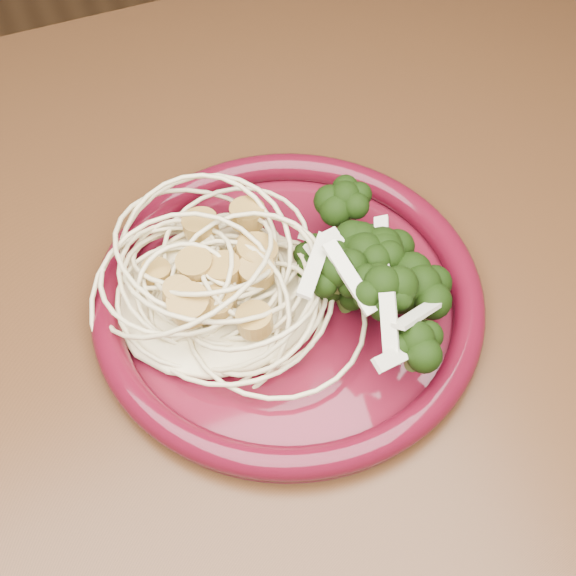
# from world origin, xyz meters

# --- Properties ---
(dining_table) EXTENTS (1.20, 0.80, 0.75)m
(dining_table) POSITION_xyz_m (0.00, 0.00, 0.65)
(dining_table) COLOR #472814
(dining_table) RESTS_ON ground
(dinner_plate) EXTENTS (0.33, 0.33, 0.02)m
(dinner_plate) POSITION_xyz_m (-0.05, 0.03, 0.76)
(dinner_plate) COLOR #4F0C19
(dinner_plate) RESTS_ON dining_table
(spaghetti_pile) EXTENTS (0.18, 0.16, 0.03)m
(spaghetti_pile) POSITION_xyz_m (-0.09, 0.05, 0.77)
(spaghetti_pile) COLOR beige
(spaghetti_pile) RESTS_ON dinner_plate
(scallop_cluster) EXTENTS (0.16, 0.16, 0.04)m
(scallop_cluster) POSITION_xyz_m (-0.09, 0.05, 0.81)
(scallop_cluster) COLOR #B0893E
(scallop_cluster) RESTS_ON spaghetti_pile
(broccoli_pile) EXTENTS (0.14, 0.17, 0.05)m
(broccoli_pile) POSITION_xyz_m (0.00, 0.01, 0.78)
(broccoli_pile) COLOR black
(broccoli_pile) RESTS_ON dinner_plate
(onion_garnish) EXTENTS (0.09, 0.11, 0.05)m
(onion_garnish) POSITION_xyz_m (0.00, 0.01, 0.81)
(onion_garnish) COLOR beige
(onion_garnish) RESTS_ON broccoli_pile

